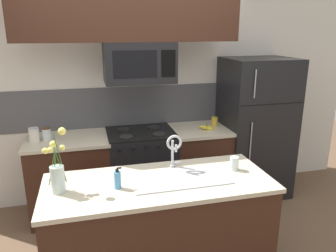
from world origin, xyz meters
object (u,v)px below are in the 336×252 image
sink_faucet (174,147)px  drinking_glass (234,163)px  storage_jar_tall (34,135)px  dish_soap_bottle (118,180)px  microwave (139,62)px  refrigerator (254,128)px  flower_vase (58,174)px  coffee_tin (214,122)px  storage_jar_medium (47,134)px  stove_range (142,169)px  banana_bunch (207,128)px

sink_faucet → drinking_glass: 0.52m
storage_jar_tall → dish_soap_bottle: 1.47m
storage_jar_tall → microwave: bearing=-0.3°
refrigerator → storage_jar_tall: bearing=-179.2°
refrigerator → drinking_glass: 1.49m
dish_soap_bottle → flower_vase: flower_vase is taller
refrigerator → coffee_tin: size_ratio=15.62×
refrigerator → drinking_glass: refrigerator is taller
dish_soap_bottle → storage_jar_medium: bearing=115.6°
sink_faucet → drinking_glass: bearing=-16.2°
refrigerator → dish_soap_bottle: size_ratio=10.41×
microwave → storage_jar_medium: (-1.01, 0.01, -0.72)m
stove_range → storage_jar_tall: storage_jar_tall is taller
stove_range → refrigerator: bearing=0.8°
storage_jar_tall → flower_vase: bearing=-75.5°
storage_jar_medium → sink_faucet: bearing=-43.4°
microwave → drinking_glass: 1.51m
microwave → storage_jar_tall: 1.34m
coffee_tin → flower_vase: size_ratio=0.23×
microwave → stove_range: bearing=90.2°
microwave → drinking_glass: size_ratio=6.53×
storage_jar_medium → drinking_glass: storage_jar_medium is taller
stove_range → dish_soap_bottle: dish_soap_bottle is taller
drinking_glass → microwave: bearing=116.3°
microwave → drinking_glass: bearing=-63.7°
stove_range → sink_faucet: size_ratio=3.04×
coffee_tin → dish_soap_bottle: (-1.31, -1.34, 0.01)m
stove_range → sink_faucet: (0.10, -1.06, 0.65)m
sink_faucet → dish_soap_bottle: 0.56m
coffee_tin → dish_soap_bottle: bearing=-134.3°
microwave → storage_jar_tall: (-1.13, 0.01, -0.72)m
microwave → refrigerator: 1.67m
sink_faucet → storage_jar_tall: bearing=139.7°
storage_jar_tall → banana_bunch: bearing=-1.4°
refrigerator → flower_vase: 2.59m
stove_range → drinking_glass: 1.43m
drinking_glass → flower_vase: size_ratio=0.24×
refrigerator → dish_soap_bottle: 2.26m
dish_soap_bottle → flower_vase: (-0.42, 0.05, 0.07)m
flower_vase → refrigerator: bearing=29.3°
stove_range → banana_bunch: banana_bunch is taller
microwave → coffee_tin: bearing=4.4°
coffee_tin → microwave: bearing=-175.6°
storage_jar_medium → microwave: bearing=-0.6°
storage_jar_medium → banana_bunch: 1.78m
banana_bunch → drinking_glass: drinking_glass is taller
banana_bunch → storage_jar_tall: bearing=178.6°
banana_bunch → dish_soap_bottle: 1.70m
coffee_tin → drinking_glass: size_ratio=0.96×
stove_range → coffee_tin: size_ratio=8.45×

